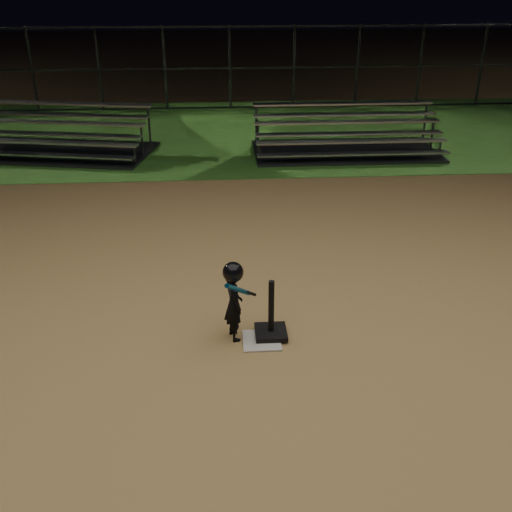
{
  "coord_description": "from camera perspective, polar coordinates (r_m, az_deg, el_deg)",
  "views": [
    {
      "loc": [
        -0.46,
        -5.81,
        4.01
      ],
      "look_at": [
        0.0,
        1.0,
        0.65
      ],
      "focal_mm": 41.03,
      "sensor_mm": 36.0,
      "label": 1
    }
  ],
  "objects": [
    {
      "name": "bleacher_right",
      "position": [
        14.47,
        8.75,
        10.73
      ],
      "size": [
        4.4,
        2.15,
        1.08
      ],
      "rotation": [
        0.0,
        0.0,
        0.0
      ],
      "color": "#BABABF",
      "rests_on": "ground"
    },
    {
      "name": "bleacher_left",
      "position": [
        15.03,
        -18.95,
        10.22
      ],
      "size": [
        4.81,
        3.02,
        1.09
      ],
      "rotation": [
        0.0,
        0.0,
        -0.2
      ],
      "color": "#A4A5A9",
      "rests_on": "ground"
    },
    {
      "name": "child_batter",
      "position": [
        6.87,
        -2.19,
        -4.19
      ],
      "size": [
        0.43,
        0.57,
        1.01
      ],
      "rotation": [
        0.0,
        0.0,
        1.86
      ],
      "color": "black",
      "rests_on": "ground"
    },
    {
      "name": "grass_strip",
      "position": [
        16.32,
        -2.18,
        11.98
      ],
      "size": [
        60.0,
        8.0,
        0.01
      ],
      "primitive_type": "cube",
      "color": "#2C601F",
      "rests_on": "ground"
    },
    {
      "name": "ground",
      "position": [
        7.08,
        0.55,
        -8.32
      ],
      "size": [
        80.0,
        80.0,
        0.0
      ],
      "primitive_type": "plane",
      "color": "#AE874F",
      "rests_on": "ground"
    },
    {
      "name": "home_plate",
      "position": [
        7.07,
        0.55,
        -8.24
      ],
      "size": [
        0.45,
        0.45,
        0.02
      ],
      "primitive_type": "cube",
      "color": "beige",
      "rests_on": "ground"
    },
    {
      "name": "batting_tee",
      "position": [
        7.09,
        1.47,
        -6.76
      ],
      "size": [
        0.38,
        0.38,
        0.73
      ],
      "color": "black",
      "rests_on": "home_plate"
    },
    {
      "name": "backstop_fence",
      "position": [
        19.02,
        -2.56,
        17.83
      ],
      "size": [
        20.08,
        0.08,
        2.5
      ],
      "color": "#38383D",
      "rests_on": "ground"
    }
  ]
}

